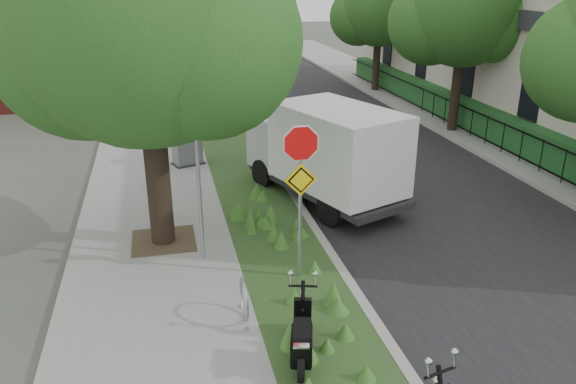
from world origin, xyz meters
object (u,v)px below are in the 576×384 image
(scooter_near, at_px, (302,343))
(box_truck, at_px, (326,149))
(sign_assembly, at_px, (301,172))
(utility_cabinet, at_px, (187,146))

(scooter_near, bearing_deg, box_truck, 70.37)
(sign_assembly, relative_size, utility_cabinet, 2.58)
(sign_assembly, bearing_deg, box_truck, 66.70)
(scooter_near, relative_size, utility_cabinet, 1.24)
(scooter_near, height_order, box_truck, box_truck)
(utility_cabinet, bearing_deg, sign_assembly, -77.31)
(sign_assembly, xyz_separation_m, scooter_near, (-0.63, -2.58, -1.84))
(scooter_near, bearing_deg, utility_cabinet, 96.06)
(sign_assembly, bearing_deg, scooter_near, -103.64)
(sign_assembly, xyz_separation_m, box_truck, (1.71, 3.97, -0.87))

